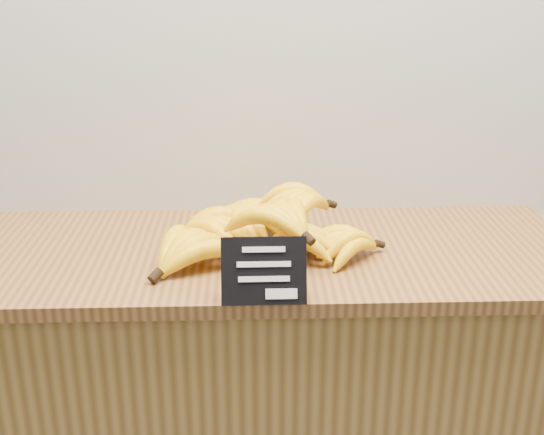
% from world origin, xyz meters
% --- Properties ---
extents(counter, '(1.53, 0.50, 0.90)m').
position_xyz_m(counter, '(0.06, 2.75, 0.45)').
color(counter, olive).
rests_on(counter, ground).
extents(counter_top, '(1.36, 0.54, 0.03)m').
position_xyz_m(counter_top, '(0.06, 2.75, 0.92)').
color(counter_top, brown).
rests_on(counter_top, counter).
extents(chalkboard_sign, '(0.16, 0.05, 0.12)m').
position_xyz_m(chalkboard_sign, '(0.04, 2.50, 0.99)').
color(chalkboard_sign, black).
rests_on(chalkboard_sign, counter_top).
extents(banana_pile, '(0.55, 0.40, 0.13)m').
position_xyz_m(banana_pile, '(0.03, 2.75, 0.98)').
color(banana_pile, yellow).
rests_on(banana_pile, counter_top).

